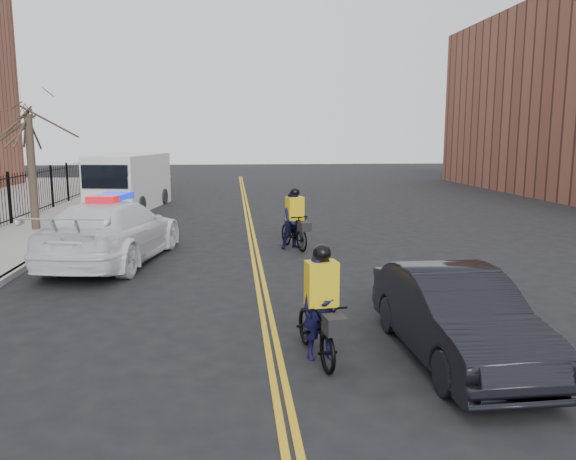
# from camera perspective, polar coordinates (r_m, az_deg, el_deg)

# --- Properties ---
(ground) EXTENTS (120.00, 120.00, 0.00)m
(ground) POSITION_cam_1_polar(r_m,az_deg,el_deg) (10.97, -2.22, -8.52)
(ground) COLOR black
(ground) RESTS_ON ground
(center_line_left) EXTENTS (0.10, 60.00, 0.01)m
(center_line_left) POSITION_cam_1_polar(r_m,az_deg,el_deg) (18.73, -3.89, -0.96)
(center_line_left) COLOR gold
(center_line_left) RESTS_ON ground
(center_line_right) EXTENTS (0.10, 60.00, 0.01)m
(center_line_right) POSITION_cam_1_polar(r_m,az_deg,el_deg) (18.74, -3.41, -0.95)
(center_line_right) COLOR gold
(center_line_right) RESTS_ON ground
(sidewalk) EXTENTS (3.00, 60.00, 0.15)m
(sidewalk) POSITION_cam_1_polar(r_m,az_deg,el_deg) (19.95, -25.73, -1.04)
(sidewalk) COLOR gray
(sidewalk) RESTS_ON ground
(curb) EXTENTS (0.20, 60.00, 0.15)m
(curb) POSITION_cam_1_polar(r_m,az_deg,el_deg) (19.48, -21.58, -0.99)
(curb) COLOR gray
(curb) RESTS_ON ground
(street_tree) EXTENTS (3.20, 3.20, 4.80)m
(street_tree) POSITION_cam_1_polar(r_m,az_deg,el_deg) (21.59, -24.82, 9.00)
(street_tree) COLOR #34281F
(street_tree) RESTS_ON sidewalk
(police_cruiser) EXTENTS (3.37, 6.20, 1.87)m
(police_cruiser) POSITION_cam_1_polar(r_m,az_deg,el_deg) (15.88, -17.39, -0.13)
(police_cruiser) COLOR white
(police_cruiser) RESTS_ON ground
(dark_sedan) EXTENTS (1.58, 4.24, 1.38)m
(dark_sedan) POSITION_cam_1_polar(r_m,az_deg,el_deg) (9.02, 16.69, -8.32)
(dark_sedan) COLOR black
(dark_sedan) RESTS_ON ground
(cargo_van) EXTENTS (3.17, 6.36, 2.55)m
(cargo_van) POSITION_cam_1_polar(r_m,az_deg,el_deg) (27.65, -15.88, 4.67)
(cargo_van) COLOR silver
(cargo_van) RESTS_ON ground
(cyclist_near) EXTENTS (0.90, 1.90, 1.79)m
(cyclist_near) POSITION_cam_1_polar(r_m,az_deg,el_deg) (8.72, 3.41, -9.03)
(cyclist_near) COLOR black
(cyclist_near) RESTS_ON ground
(cyclist_far) EXTENTS (1.09, 1.92, 1.87)m
(cyclist_far) POSITION_cam_1_polar(r_m,az_deg,el_deg) (17.04, 0.71, 0.53)
(cyclist_far) COLOR black
(cyclist_far) RESTS_ON ground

